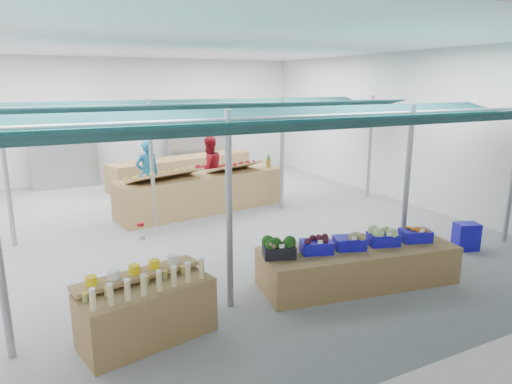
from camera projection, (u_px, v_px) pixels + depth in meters
floor at (202, 226)px, 10.97m from camera, size 13.00×13.00×0.00m
hall at (179, 111)px, 11.60m from camera, size 13.00×13.00×13.00m
pole_grid at (263, 160)px, 9.36m from camera, size 10.00×4.60×3.00m
awnings at (263, 112)px, 9.13m from camera, size 9.50×7.08×0.30m
back_shelving_left at (64, 157)px, 14.84m from camera, size 2.00×0.50×2.00m
back_shelving_right at (195, 148)px, 16.82m from camera, size 2.00×0.50×2.00m
bottle_shelf at (146, 309)px, 6.07m from camera, size 1.85×1.35×1.05m
veg_counter at (358, 265)px, 7.77m from camera, size 3.47×1.64×0.65m
fruit_counter at (203, 193)px, 12.17m from camera, size 4.73×1.80×0.99m
far_counter at (183, 171)px, 15.42m from camera, size 5.16×2.22×0.91m
crate_stack at (466, 236)px, 9.36m from camera, size 0.55×0.46×0.56m
vendor_left at (148, 174)px, 12.50m from camera, size 0.73×0.54×1.85m
vendor_right at (209, 168)px, 13.29m from camera, size 1.00×0.83×1.85m
crate_broccoli at (279, 247)px, 7.24m from camera, size 0.59×0.49×0.35m
crate_beets at (316, 245)px, 7.44m from camera, size 0.59×0.49×0.29m
crate_celeriac at (349, 240)px, 7.61m from camera, size 0.59×0.49×0.31m
crate_cabbage at (383, 236)px, 7.79m from camera, size 0.59×0.49×0.35m
crate_carrots at (415, 235)px, 7.99m from camera, size 0.59×0.49×0.29m
sparrow at (273, 246)px, 7.07m from camera, size 0.12×0.09×0.11m
pole_ribbon at (141, 226)px, 7.46m from camera, size 0.12×0.12×0.28m
apple_heap_yellow at (166, 174)px, 11.30m from camera, size 2.02×1.25×0.27m
apple_heap_red at (235, 165)px, 12.46m from camera, size 1.64×1.13×0.27m
pineapple at (268, 161)px, 13.11m from camera, size 0.14×0.14×0.39m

